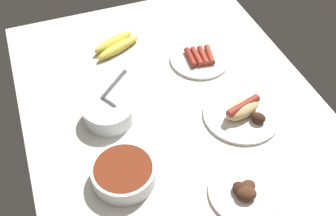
{
  "coord_description": "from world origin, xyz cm",
  "views": [
    {
      "loc": [
        -79.69,
        31.85,
        92.5
      ],
      "look_at": [
        -1.69,
        2.86,
        3.0
      ],
      "focal_mm": 43.98,
      "sensor_mm": 36.0,
      "label": 1
    }
  ],
  "objects": [
    {
      "name": "plate_hotdog_assembled",
      "position": [
        -9.99,
        -17.88,
        1.75
      ],
      "size": [
        23.23,
        23.23,
        5.61
      ],
      "color": "white",
      "rests_on": "ground_plane"
    },
    {
      "name": "ground_plane",
      "position": [
        0.0,
        0.0,
        -1.5
      ],
      "size": [
        120.0,
        90.0,
        3.0
      ],
      "primitive_type": "cube",
      "color": "silver"
    },
    {
      "name": "bowl_coleslaw",
      "position": [
        3.0,
        19.79,
        3.13
      ],
      "size": [
        15.01,
        15.01,
        15.02
      ],
      "color": "silver",
      "rests_on": "ground_plane"
    },
    {
      "name": "bowl_chili",
      "position": [
        -19.08,
        21.63,
        2.8
      ],
      "size": [
        16.94,
        16.94,
        5.12
      ],
      "color": "white",
      "rests_on": "ground_plane"
    },
    {
      "name": "plate_grilled_meat",
      "position": [
        -34.24,
        -6.22,
        0.98
      ],
      "size": [
        19.48,
        19.48,
        3.87
      ],
      "color": "white",
      "rests_on": "ground_plane"
    },
    {
      "name": "banana_bunch",
      "position": [
        34.44,
        9.04,
        1.72
      ],
      "size": [
        13.68,
        18.26,
        3.64
      ],
      "color": "gold",
      "rests_on": "ground_plane"
    },
    {
      "name": "plate_sausages",
      "position": [
        18.08,
        -16.14,
        0.9
      ],
      "size": [
        20.34,
        20.34,
        3.05
      ],
      "color": "white",
      "rests_on": "ground_plane"
    }
  ]
}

